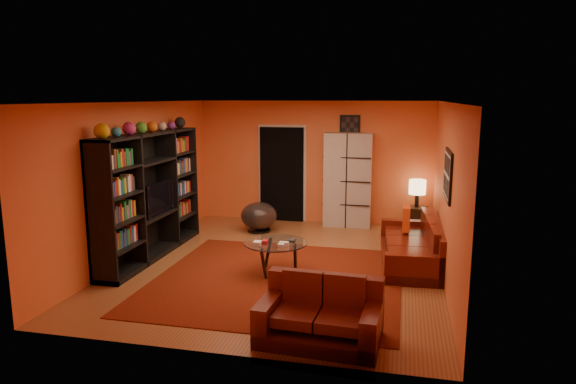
% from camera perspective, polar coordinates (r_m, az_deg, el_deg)
% --- Properties ---
extents(floor, '(6.00, 6.00, 0.00)m').
position_cam_1_polar(floor, '(8.41, -0.70, -8.06)').
color(floor, brown).
rests_on(floor, ground).
extents(ceiling, '(6.00, 6.00, 0.00)m').
position_cam_1_polar(ceiling, '(7.97, -0.74, 9.95)').
color(ceiling, white).
rests_on(ceiling, wall_back).
extents(wall_back, '(6.00, 0.00, 6.00)m').
position_cam_1_polar(wall_back, '(10.99, 2.91, 3.31)').
color(wall_back, orange).
rests_on(wall_back, floor).
extents(wall_front, '(6.00, 0.00, 6.00)m').
position_cam_1_polar(wall_front, '(5.28, -8.32, -4.76)').
color(wall_front, orange).
rests_on(wall_front, floor).
extents(wall_left, '(0.00, 6.00, 6.00)m').
position_cam_1_polar(wall_left, '(8.99, -16.41, 1.27)').
color(wall_left, orange).
rests_on(wall_left, floor).
extents(wall_right, '(0.00, 6.00, 6.00)m').
position_cam_1_polar(wall_right, '(7.90, 17.21, -0.01)').
color(wall_right, orange).
rests_on(wall_right, floor).
extents(rug, '(3.60, 3.60, 0.01)m').
position_cam_1_polar(rug, '(7.74, -1.19, -9.68)').
color(rug, '#521509').
rests_on(rug, floor).
extents(doorway, '(0.95, 0.10, 2.04)m').
position_cam_1_polar(doorway, '(11.13, -0.69, 1.96)').
color(doorway, black).
rests_on(doorway, floor).
extents(wall_art_right, '(0.03, 1.00, 0.70)m').
position_cam_1_polar(wall_art_right, '(7.55, 17.35, 1.82)').
color(wall_art_right, black).
rests_on(wall_art_right, wall_right).
extents(wall_art_back, '(0.42, 0.03, 0.52)m').
position_cam_1_polar(wall_art_back, '(10.80, 6.89, 7.12)').
color(wall_art_back, black).
rests_on(wall_art_back, wall_back).
extents(entertainment_unit, '(0.45, 3.00, 2.10)m').
position_cam_1_polar(entertainment_unit, '(8.93, -15.07, -0.35)').
color(entertainment_unit, black).
rests_on(entertainment_unit, floor).
extents(tv, '(0.96, 0.13, 0.55)m').
position_cam_1_polar(tv, '(8.97, -14.59, -0.63)').
color(tv, black).
rests_on(tv, entertainment_unit).
extents(sofa, '(1.09, 2.35, 0.85)m').
position_cam_1_polar(sofa, '(8.67, 14.18, -5.85)').
color(sofa, '#4E110A').
rests_on(sofa, rug).
extents(loveseat, '(1.38, 0.88, 0.85)m').
position_cam_1_polar(loveseat, '(5.90, 3.68, -13.44)').
color(loveseat, '#4E110A').
rests_on(loveseat, rug).
extents(throw_pillow, '(0.12, 0.42, 0.42)m').
position_cam_1_polar(throw_pillow, '(9.05, 13.01, -2.84)').
color(throw_pillow, '#F9531B').
rests_on(throw_pillow, sofa).
extents(coffee_table, '(0.97, 0.97, 0.49)m').
position_cam_1_polar(coffee_table, '(7.89, -1.39, -5.94)').
color(coffee_table, silver).
rests_on(coffee_table, floor).
extents(storage_cabinet, '(1.01, 0.51, 1.95)m').
position_cam_1_polar(storage_cabinet, '(10.74, 6.61, 1.34)').
color(storage_cabinet, '#B8B2A9').
rests_on(storage_cabinet, floor).
extents(bowl_chair, '(0.73, 0.73, 0.59)m').
position_cam_1_polar(bowl_chair, '(10.35, -3.25, -2.68)').
color(bowl_chair, black).
rests_on(bowl_chair, floor).
extents(side_table, '(0.48, 0.48, 0.50)m').
position_cam_1_polar(side_table, '(10.67, 14.03, -2.95)').
color(side_table, black).
rests_on(side_table, floor).
extents(table_lamp, '(0.33, 0.33, 0.55)m').
position_cam_1_polar(table_lamp, '(10.54, 14.18, 0.47)').
color(table_lamp, black).
rests_on(table_lamp, side_table).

